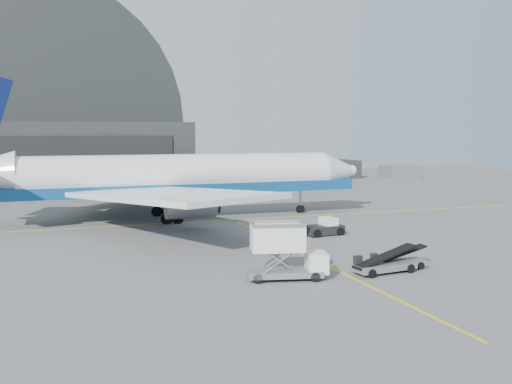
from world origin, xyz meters
name	(u,v)px	position (x,y,z in m)	size (l,w,h in m)	color
ground	(303,254)	(0.00, 0.00, 0.00)	(200.00, 200.00, 0.00)	#565659
taxi_lines	(254,230)	(0.00, 12.67, 0.01)	(80.00, 42.12, 0.02)	gold
hangar	(39,137)	(-22.00, 64.95, 9.54)	(50.00, 28.30, 28.00)	black
distant_bldg_a	(325,178)	(38.00, 72.00, 0.00)	(14.00, 8.00, 4.00)	black
distant_bldg_b	(400,177)	(55.00, 68.00, 0.00)	(8.00, 6.00, 2.80)	slate
airliner	(166,178)	(-7.40, 22.82, 5.00)	(50.89, 49.35, 17.86)	white
catering_truck	(284,252)	(-4.75, -7.35, 1.94)	(5.90, 3.27, 3.83)	slate
pushback_tug	(324,228)	(5.76, 7.52, 0.67)	(4.06, 2.62, 1.79)	black
belt_loader_a	(384,265)	(2.85, -8.14, 0.60)	(5.22, 2.25, 1.96)	slate
belt_loader_b	(397,262)	(4.50, -7.36, 0.53)	(4.54, 1.65, 1.73)	slate
traffic_cone	(310,244)	(1.84, 2.53, 0.25)	(0.36, 0.36, 0.52)	#DF4C07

